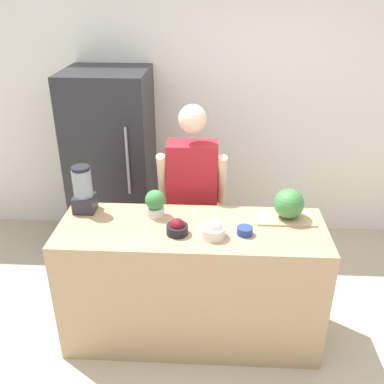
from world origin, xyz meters
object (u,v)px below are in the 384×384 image
at_px(watermelon, 289,204).
at_px(person, 192,201).
at_px(potted_plant, 155,203).
at_px(bowl_cream, 213,230).
at_px(bowl_small_blue, 245,231).
at_px(refrigerator, 113,163).
at_px(blender, 83,190).
at_px(bowl_cherries, 177,228).

bearing_deg(watermelon, person, 148.61).
relative_size(person, potted_plant, 8.34).
bearing_deg(bowl_cream, potted_plant, 147.81).
bearing_deg(watermelon, bowl_small_blue, -144.27).
distance_m(refrigerator, blender, 1.08).
bearing_deg(potted_plant, watermelon, 0.43).
distance_m(bowl_cream, potted_plant, 0.49).
xyz_separation_m(person, blender, (-0.76, -0.38, 0.27)).
distance_m(person, watermelon, 0.84).
bearing_deg(person, bowl_cherries, -95.58).
height_order(bowl_small_blue, blender, blender).
bearing_deg(bowl_small_blue, blender, 167.09).
height_order(refrigerator, bowl_small_blue, refrigerator).
bearing_deg(bowl_cherries, bowl_cream, -5.89).
bearing_deg(bowl_cream, bowl_cherries, 174.11).
height_order(person, bowl_cream, person).
relative_size(bowl_small_blue, potted_plant, 0.53).
relative_size(watermelon, bowl_cherries, 1.46).
distance_m(refrigerator, bowl_cherries, 1.53).
bearing_deg(blender, person, 26.95).
bearing_deg(potted_plant, refrigerator, 116.98).
bearing_deg(refrigerator, bowl_cherries, -61.18).
height_order(person, bowl_cherries, person).
height_order(refrigerator, bowl_cherries, refrigerator).
distance_m(bowl_cream, bowl_small_blue, 0.21).
bearing_deg(blender, refrigerator, 92.30).
relative_size(refrigerator, potted_plant, 8.93).
xyz_separation_m(watermelon, blender, (-1.45, 0.04, 0.05)).
xyz_separation_m(bowl_cream, blender, (-0.93, 0.30, 0.11)).
xyz_separation_m(bowl_small_blue, blender, (-1.14, 0.26, 0.14)).
distance_m(person, bowl_cream, 0.72).
bearing_deg(watermelon, blender, 178.55).
xyz_separation_m(person, bowl_cream, (0.17, -0.69, 0.16)).
distance_m(bowl_cherries, blender, 0.75).
xyz_separation_m(watermelon, bowl_cherries, (-0.76, -0.24, -0.07)).
bearing_deg(potted_plant, person, 60.86).
relative_size(refrigerator, blender, 5.06).
height_order(person, bowl_small_blue, person).
relative_size(refrigerator, watermelon, 8.37).
distance_m(blender, potted_plant, 0.52).
xyz_separation_m(bowl_small_blue, potted_plant, (-0.62, 0.22, 0.07)).
height_order(refrigerator, watermelon, refrigerator).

